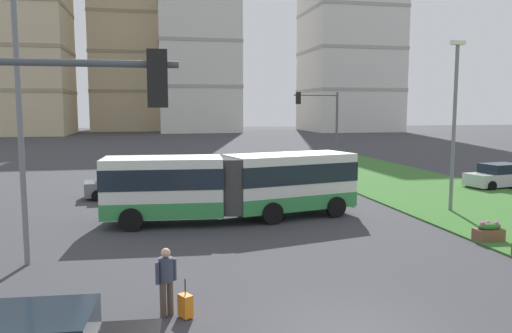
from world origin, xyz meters
TOP-DOWN VIEW (x-y plane):
  - articulated_bus at (-0.71, 12.43)m, footprint 11.98×3.90m
  - car_grey_wagon at (-6.04, 19.62)m, footprint 4.56×2.39m
  - car_silver_hatch at (17.79, 18.27)m, footprint 4.64×2.61m
  - pedestrian_crossing at (-4.09, 1.97)m, footprint 0.52×0.36m
  - rolling_suitcase at (-3.64, 1.77)m, footprint 0.38×0.43m
  - flower_planter_2 at (8.35, 6.53)m, footprint 1.10×0.56m
  - traffic_light_near_left at (-6.34, -3.00)m, footprint 3.61×0.28m
  - traffic_light_far_right at (7.00, 22.00)m, footprint 3.11×0.28m
  - streetlight_left at (-8.50, 7.13)m, footprint 0.70×0.28m
  - streetlight_median at (10.25, 12.01)m, footprint 0.70×0.28m
  - apartment_tower_west at (-30.00, 96.97)m, footprint 19.83×18.93m
  - apartment_tower_westcentre at (-9.75, 113.61)m, footprint 15.93×17.16m
  - apartment_tower_centre at (6.05, 101.18)m, footprint 17.31×14.28m
  - apartment_tower_eastcentre at (40.27, 99.61)m, footprint 19.55×19.43m

SIDE VIEW (x-z plane):
  - rolling_suitcase at x=-3.64m, z-range -0.17..0.80m
  - flower_planter_2 at x=8.35m, z-range 0.06..0.80m
  - car_grey_wagon at x=-6.04m, z-range -0.04..1.54m
  - car_silver_hatch at x=17.79m, z-range -0.04..1.54m
  - pedestrian_crossing at x=-4.09m, z-range 0.13..1.87m
  - articulated_bus at x=-0.71m, z-range 0.15..3.15m
  - traffic_light_near_left at x=-6.34m, z-range 1.11..7.08m
  - traffic_light_far_right at x=7.00m, z-range 1.10..7.34m
  - streetlight_median at x=10.25m, z-range 0.44..8.86m
  - streetlight_left at x=-8.50m, z-range 0.45..10.03m
  - apartment_tower_west at x=-30.00m, z-range 0.02..40.34m
  - apartment_tower_centre at x=6.05m, z-range 0.02..47.04m
  - apartment_tower_westcentre at x=-9.75m, z-range 0.02..51.88m
  - apartment_tower_eastcentre at x=40.27m, z-range 0.02..53.04m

